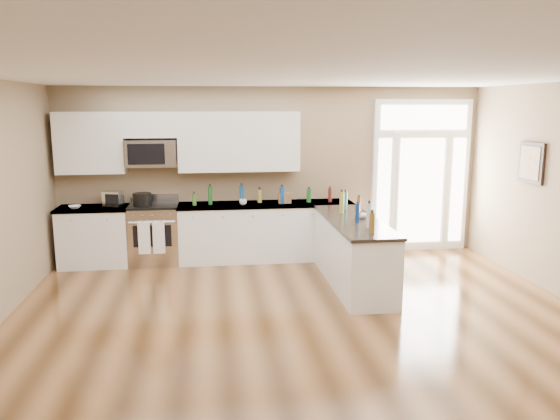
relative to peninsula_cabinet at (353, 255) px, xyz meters
name	(u,v)px	position (x,y,z in m)	size (l,w,h in m)	color
ground	(320,359)	(-0.93, -2.24, -0.43)	(8.00, 8.00, 0.00)	#492C14
room_shell	(322,191)	(-0.93, -2.24, 1.27)	(8.00, 8.00, 8.00)	#8E775A
back_cabinet_left	(95,238)	(-3.80, 1.45, 0.00)	(1.10, 0.66, 0.94)	white
back_cabinet_right	(266,233)	(-1.08, 1.45, 0.00)	(2.85, 0.66, 0.94)	white
peninsula_cabinet	(353,255)	(0.00, 0.00, 0.00)	(0.69, 2.32, 0.94)	white
upper_cabinet_left	(90,143)	(-3.81, 1.59, 1.49)	(1.04, 0.33, 0.95)	white
upper_cabinet_right	(239,142)	(-1.50, 1.59, 1.49)	(1.94, 0.33, 0.95)	white
upper_cabinet_short	(150,125)	(-2.88, 1.59, 1.77)	(0.82, 0.33, 0.40)	white
microwave	(151,153)	(-2.88, 1.56, 1.33)	(0.78, 0.41, 0.42)	silver
entry_door	(421,176)	(1.62, 1.71, 0.87)	(1.70, 0.10, 2.60)	white
wall_art_near	(531,163)	(2.54, -0.04, 1.27)	(0.05, 0.58, 0.58)	black
kitchen_range	(154,234)	(-2.87, 1.45, 0.04)	(0.77, 0.69, 1.08)	silver
stockpot	(142,199)	(-3.03, 1.37, 0.63)	(0.29, 0.29, 0.22)	black
toaster_oven	(113,199)	(-3.49, 1.51, 0.62)	(0.27, 0.21, 0.23)	silver
cardboard_box	(285,198)	(-0.78, 1.43, 0.59)	(0.20, 0.15, 0.17)	brown
bowl_left	(75,207)	(-4.04, 1.35, 0.53)	(0.18, 0.18, 0.05)	white
bowl_peninsula	(362,216)	(0.13, 0.09, 0.53)	(0.19, 0.19, 0.06)	white
cup_counter	(243,202)	(-1.46, 1.32, 0.55)	(0.12, 0.12, 0.09)	white
counter_bottles	(301,201)	(-0.62, 0.79, 0.64)	(2.38, 2.43, 0.32)	#19591E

